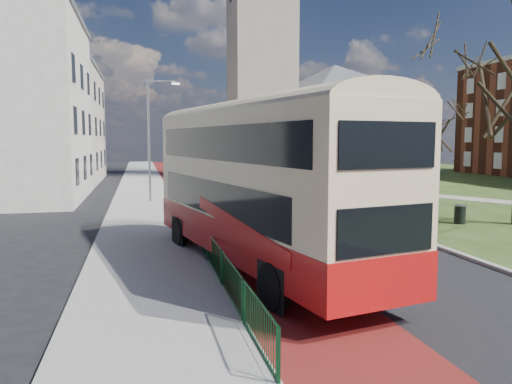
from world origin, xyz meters
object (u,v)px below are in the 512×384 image
object	(u,v)px
streetlamp	(151,134)
winter_tree_far	(428,122)
litter_bin	(460,214)
bus	(257,177)

from	to	relation	value
streetlamp	winter_tree_far	bearing A→B (deg)	11.66
winter_tree_far	litter_bin	size ratio (longest dim) A/B	8.64
winter_tree_far	litter_bin	distance (m)	19.74
streetlamp	bus	xyz separation A→B (m)	(2.90, -18.13, -1.58)
bus	litter_bin	distance (m)	13.46
bus	streetlamp	bearing A→B (deg)	87.06
winter_tree_far	litter_bin	xyz separation A→B (m)	(-8.69, -16.95, -5.18)
streetlamp	litter_bin	xyz separation A→B (m)	(14.68, -12.13, -4.08)
bus	litter_bin	bearing A→B (deg)	14.99
bus	winter_tree_far	xyz separation A→B (m)	(20.47, 22.95, 2.69)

